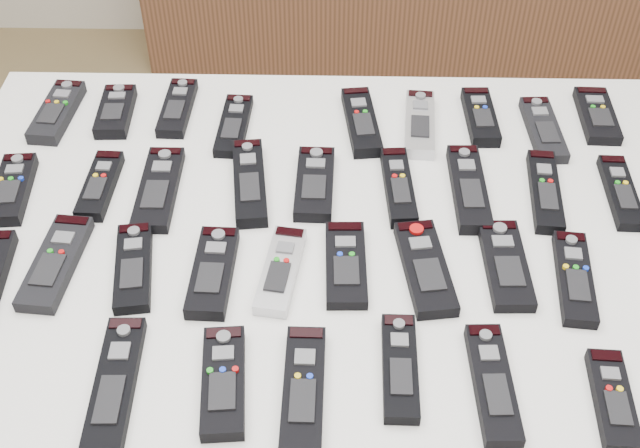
{
  "coord_description": "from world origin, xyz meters",
  "views": [
    {
      "loc": [
        0.13,
        -0.82,
        1.67
      ],
      "look_at": [
        0.11,
        0.08,
        0.8
      ],
      "focal_mm": 45.0,
      "sensor_mm": 36.0,
      "label": 1
    }
  ],
  "objects_px": {
    "remote_4": "(361,122)",
    "remote_13": "(315,183)",
    "remote_29": "(115,385)",
    "remote_33": "(493,384)",
    "remote_17": "(621,192)",
    "remote_21": "(213,272)",
    "remote_23": "(346,264)",
    "remote_25": "(506,265)",
    "remote_32": "(400,367)",
    "remote_3": "(234,126)",
    "remote_14": "(398,187)",
    "table": "(320,258)",
    "remote_9": "(12,189)",
    "remote_6": "(480,117)",
    "remote_7": "(543,129)",
    "remote_34": "(613,400)",
    "remote_12": "(250,182)",
    "remote_11": "(159,189)",
    "remote_26": "(574,278)",
    "remote_0": "(57,112)",
    "remote_19": "(56,262)",
    "remote_31": "(304,389)",
    "remote_2": "(177,108)",
    "remote_15": "(469,188)",
    "remote_8": "(597,116)",
    "remote_30": "(223,382)",
    "remote_24": "(425,268)",
    "remote_22": "(281,270)",
    "remote_1": "(116,111)",
    "remote_10": "(100,185)",
    "remote_20": "(133,267)",
    "remote_5": "(420,124)"
  },
  "relations": [
    {
      "from": "remote_4",
      "to": "remote_13",
      "type": "distance_m",
      "value": 0.19
    },
    {
      "from": "remote_29",
      "to": "remote_33",
      "type": "height_order",
      "value": "remote_33"
    },
    {
      "from": "remote_17",
      "to": "remote_21",
      "type": "bearing_deg",
      "value": -161.73
    },
    {
      "from": "remote_23",
      "to": "remote_25",
      "type": "bearing_deg",
      "value": -0.5
    },
    {
      "from": "remote_29",
      "to": "remote_32",
      "type": "distance_m",
      "value": 0.38
    },
    {
      "from": "remote_3",
      "to": "remote_14",
      "type": "distance_m",
      "value": 0.33
    },
    {
      "from": "remote_21",
      "to": "table",
      "type": "bearing_deg",
      "value": 33.79
    },
    {
      "from": "table",
      "to": "remote_9",
      "type": "bearing_deg",
      "value": 171.05
    },
    {
      "from": "remote_4",
      "to": "remote_29",
      "type": "xyz_separation_m",
      "value": [
        -0.33,
        -0.57,
        -0.0
      ]
    },
    {
      "from": "remote_6",
      "to": "remote_13",
      "type": "relative_size",
      "value": 0.92
    },
    {
      "from": "remote_13",
      "to": "remote_23",
      "type": "relative_size",
      "value": 1.02
    },
    {
      "from": "remote_7",
      "to": "remote_34",
      "type": "height_order",
      "value": "same"
    },
    {
      "from": "remote_12",
      "to": "remote_11",
      "type": "bearing_deg",
      "value": 179.51
    },
    {
      "from": "remote_26",
      "to": "remote_32",
      "type": "bearing_deg",
      "value": -142.49
    },
    {
      "from": "remote_21",
      "to": "remote_0",
      "type": "bearing_deg",
      "value": 132.44
    },
    {
      "from": "remote_13",
      "to": "remote_33",
      "type": "bearing_deg",
      "value": -56.9
    },
    {
      "from": "remote_17",
      "to": "remote_19",
      "type": "distance_m",
      "value": 0.91
    },
    {
      "from": "remote_12",
      "to": "remote_31",
      "type": "xyz_separation_m",
      "value": [
        0.1,
        -0.4,
        -0.0
      ]
    },
    {
      "from": "remote_3",
      "to": "remote_9",
      "type": "bearing_deg",
      "value": -149.44
    },
    {
      "from": "remote_2",
      "to": "remote_26",
      "type": "distance_m",
      "value": 0.77
    },
    {
      "from": "remote_15",
      "to": "remote_26",
      "type": "xyz_separation_m",
      "value": [
        0.13,
        -0.19,
        -0.0
      ]
    },
    {
      "from": "remote_33",
      "to": "remote_2",
      "type": "bearing_deg",
      "value": 127.98
    },
    {
      "from": "remote_14",
      "to": "remote_19",
      "type": "height_order",
      "value": "remote_14"
    },
    {
      "from": "remote_8",
      "to": "remote_9",
      "type": "height_order",
      "value": "remote_9"
    },
    {
      "from": "remote_2",
      "to": "remote_30",
      "type": "bearing_deg",
      "value": -74.08
    },
    {
      "from": "remote_15",
      "to": "remote_21",
      "type": "relative_size",
      "value": 1.18
    },
    {
      "from": "remote_7",
      "to": "remote_19",
      "type": "relative_size",
      "value": 0.94
    },
    {
      "from": "remote_2",
      "to": "remote_24",
      "type": "xyz_separation_m",
      "value": [
        0.43,
        -0.39,
        0.0
      ]
    },
    {
      "from": "remote_22",
      "to": "remote_26",
      "type": "bearing_deg",
      "value": 7.45
    },
    {
      "from": "remote_26",
      "to": "remote_21",
      "type": "bearing_deg",
      "value": -174.33
    },
    {
      "from": "remote_12",
      "to": "remote_1",
      "type": "bearing_deg",
      "value": 136.69
    },
    {
      "from": "remote_25",
      "to": "remote_22",
      "type": "bearing_deg",
      "value": -178.17
    },
    {
      "from": "remote_9",
      "to": "remote_10",
      "type": "xyz_separation_m",
      "value": [
        0.14,
        0.01,
        -0.0
      ]
    },
    {
      "from": "remote_0",
      "to": "remote_14",
      "type": "bearing_deg",
      "value": -12.91
    },
    {
      "from": "remote_15",
      "to": "remote_29",
      "type": "relative_size",
      "value": 0.94
    },
    {
      "from": "remote_7",
      "to": "remote_26",
      "type": "height_order",
      "value": "same"
    },
    {
      "from": "remote_19",
      "to": "remote_11",
      "type": "bearing_deg",
      "value": 58.49
    },
    {
      "from": "remote_6",
      "to": "remote_17",
      "type": "distance_m",
      "value": 0.29
    },
    {
      "from": "remote_2",
      "to": "table",
      "type": "bearing_deg",
      "value": -47.27
    },
    {
      "from": "remote_15",
      "to": "remote_26",
      "type": "height_order",
      "value": "remote_15"
    },
    {
      "from": "remote_1",
      "to": "remote_0",
      "type": "bearing_deg",
      "value": 179.68
    },
    {
      "from": "remote_8",
      "to": "remote_23",
      "type": "xyz_separation_m",
      "value": [
        -0.46,
        -0.38,
        -0.0
      ]
    },
    {
      "from": "remote_2",
      "to": "remote_20",
      "type": "bearing_deg",
      "value": -88.92
    },
    {
      "from": "remote_32",
      "to": "remote_15",
      "type": "bearing_deg",
      "value": 70.87
    },
    {
      "from": "remote_23",
      "to": "remote_5",
      "type": "bearing_deg",
      "value": 67.53
    },
    {
      "from": "remote_12",
      "to": "remote_20",
      "type": "relative_size",
      "value": 1.18
    },
    {
      "from": "remote_10",
      "to": "remote_29",
      "type": "bearing_deg",
      "value": -73.09
    },
    {
      "from": "remote_25",
      "to": "remote_6",
      "type": "bearing_deg",
      "value": 87.59
    },
    {
      "from": "remote_29",
      "to": "remote_15",
      "type": "bearing_deg",
      "value": 36.54
    },
    {
      "from": "remote_6",
      "to": "remote_7",
      "type": "height_order",
      "value": "remote_6"
    }
  ]
}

